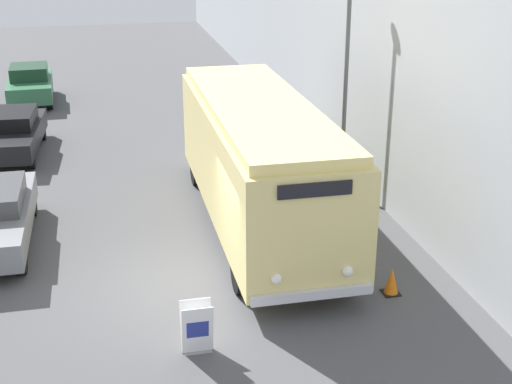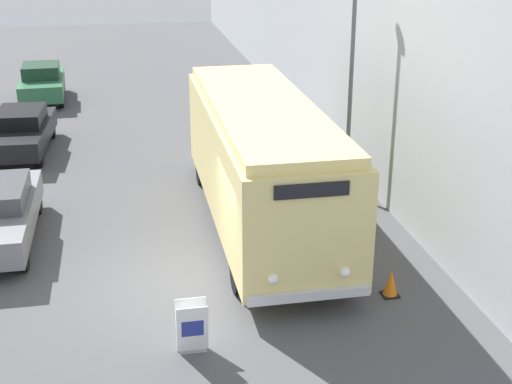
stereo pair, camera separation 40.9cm
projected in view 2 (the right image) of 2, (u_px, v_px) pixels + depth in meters
ground_plane at (186, 284)px, 15.64m from camera, size 80.00×80.00×0.00m
building_wall_right at (328, 32)px, 24.44m from camera, size 0.30×60.00×7.57m
vintage_bus at (262, 158)px, 17.93m from camera, size 2.63×9.62×3.28m
sign_board at (192, 328)px, 13.10m from camera, size 0.58×0.38×1.01m
streetlamp at (352, 54)px, 19.17m from camera, size 0.36×0.36×6.23m
parked_car_mid at (22, 131)px, 23.98m from camera, size 1.99×4.65×1.46m
parked_car_far at (42, 83)px, 30.57m from camera, size 1.95×4.21×1.57m
traffic_cone at (391, 283)px, 15.08m from camera, size 0.36×0.36×0.59m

